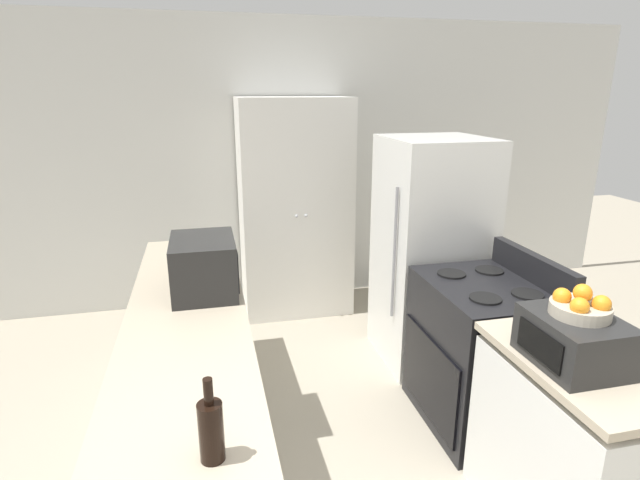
{
  "coord_description": "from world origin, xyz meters",
  "views": [
    {
      "loc": [
        -0.7,
        -1.02,
        1.98
      ],
      "look_at": [
        0.0,
        1.97,
        1.05
      ],
      "focal_mm": 28.0,
      "sensor_mm": 36.0,
      "label": 1
    }
  ],
  "objects_px": {
    "wine_bottle": "(211,429)",
    "microwave": "(204,266)",
    "pantry_cabinet": "(295,208)",
    "refrigerator": "(430,253)",
    "stove": "(480,352)",
    "toaster_oven": "(574,340)",
    "fruit_bowl": "(581,305)"
  },
  "relations": [
    {
      "from": "pantry_cabinet",
      "to": "toaster_oven",
      "type": "height_order",
      "value": "pantry_cabinet"
    },
    {
      "from": "fruit_bowl",
      "to": "refrigerator",
      "type": "bearing_deg",
      "value": 85.13
    },
    {
      "from": "microwave",
      "to": "fruit_bowl",
      "type": "height_order",
      "value": "fruit_bowl"
    },
    {
      "from": "wine_bottle",
      "to": "microwave",
      "type": "bearing_deg",
      "value": 90.1
    },
    {
      "from": "pantry_cabinet",
      "to": "stove",
      "type": "relative_size",
      "value": 1.81
    },
    {
      "from": "refrigerator",
      "to": "toaster_oven",
      "type": "distance_m",
      "value": 1.67
    },
    {
      "from": "microwave",
      "to": "wine_bottle",
      "type": "distance_m",
      "value": 1.34
    },
    {
      "from": "microwave",
      "to": "toaster_oven",
      "type": "distance_m",
      "value": 1.83
    },
    {
      "from": "pantry_cabinet",
      "to": "fruit_bowl",
      "type": "bearing_deg",
      "value": -76.4
    },
    {
      "from": "pantry_cabinet",
      "to": "wine_bottle",
      "type": "bearing_deg",
      "value": -105.07
    },
    {
      "from": "refrigerator",
      "to": "pantry_cabinet",
      "type": "bearing_deg",
      "value": 126.06
    },
    {
      "from": "wine_bottle",
      "to": "toaster_oven",
      "type": "distance_m",
      "value": 1.47
    },
    {
      "from": "fruit_bowl",
      "to": "pantry_cabinet",
      "type": "bearing_deg",
      "value": 103.6
    },
    {
      "from": "refrigerator",
      "to": "fruit_bowl",
      "type": "xyz_separation_m",
      "value": [
        -0.14,
        -1.64,
        0.32
      ]
    },
    {
      "from": "refrigerator",
      "to": "wine_bottle",
      "type": "relative_size",
      "value": 5.99
    },
    {
      "from": "refrigerator",
      "to": "stove",
      "type": "bearing_deg",
      "value": -91.58
    },
    {
      "from": "pantry_cabinet",
      "to": "microwave",
      "type": "bearing_deg",
      "value": -116.13
    },
    {
      "from": "stove",
      "to": "toaster_oven",
      "type": "distance_m",
      "value": 1.02
    },
    {
      "from": "wine_bottle",
      "to": "toaster_oven",
      "type": "height_order",
      "value": "wine_bottle"
    },
    {
      "from": "stove",
      "to": "refrigerator",
      "type": "bearing_deg",
      "value": 88.42
    },
    {
      "from": "stove",
      "to": "toaster_oven",
      "type": "bearing_deg",
      "value": -99.04
    },
    {
      "from": "stove",
      "to": "refrigerator",
      "type": "distance_m",
      "value": 0.88
    },
    {
      "from": "stove",
      "to": "fruit_bowl",
      "type": "relative_size",
      "value": 4.53
    },
    {
      "from": "microwave",
      "to": "toaster_oven",
      "type": "bearing_deg",
      "value": -37.44
    },
    {
      "from": "microwave",
      "to": "fruit_bowl",
      "type": "bearing_deg",
      "value": -36.76
    },
    {
      "from": "microwave",
      "to": "wine_bottle",
      "type": "xyz_separation_m",
      "value": [
        0.0,
        -1.34,
        -0.05
      ]
    },
    {
      "from": "wine_bottle",
      "to": "pantry_cabinet",
      "type": "bearing_deg",
      "value": 74.93
    },
    {
      "from": "refrigerator",
      "to": "microwave",
      "type": "xyz_separation_m",
      "value": [
        -1.61,
        -0.54,
        0.22
      ]
    },
    {
      "from": "pantry_cabinet",
      "to": "fruit_bowl",
      "type": "height_order",
      "value": "pantry_cabinet"
    },
    {
      "from": "refrigerator",
      "to": "microwave",
      "type": "bearing_deg",
      "value": -161.41
    },
    {
      "from": "stove",
      "to": "toaster_oven",
      "type": "xyz_separation_m",
      "value": [
        -0.14,
        -0.85,
        0.55
      ]
    },
    {
      "from": "pantry_cabinet",
      "to": "refrigerator",
      "type": "bearing_deg",
      "value": -53.94
    }
  ]
}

